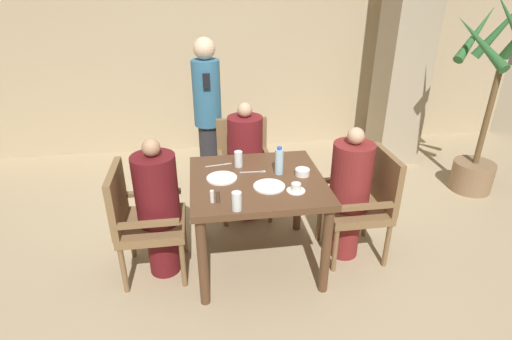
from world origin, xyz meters
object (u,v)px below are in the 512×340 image
Objects in this scene: glass_tall_mid at (237,201)px; chair_right_side at (365,200)px; diner_in_far_chair at (245,161)px; plate_main_left at (269,186)px; bowl_small at (302,172)px; chair_far_side at (244,163)px; diner_in_left_chair at (158,207)px; chair_left_side at (141,217)px; plate_main_right at (222,178)px; teacup_with_saucer at (296,188)px; standing_host at (208,114)px; diner_in_right_chair at (349,193)px; water_bottle at (279,161)px; glass_tall_near at (238,159)px; potted_palm at (485,119)px.

chair_right_side is at bearing 21.27° from glass_tall_mid.
diner_in_far_chair is 0.89m from plate_main_left.
chair_far_side is at bearing 112.61° from bowl_small.
chair_left_side is at bearing 180.00° from diner_in_left_chair.
plate_main_left is 1.00× the size of plate_main_right.
diner_in_far_chair is 10.33× the size of bowl_small.
chair_right_side is 6.83× the size of teacup_with_saucer.
plate_main_right is (0.05, -1.25, -0.11)m from standing_host.
plate_main_left is at bearing -85.52° from diner_in_far_chair.
standing_host is (-0.31, 0.56, 0.29)m from diner_in_far_chair.
teacup_with_saucer is at bearing -26.44° from plate_main_left.
diner_in_right_chair is 8.52× the size of teacup_with_saucer.
water_bottle is (-0.06, 0.30, 0.08)m from teacup_with_saucer.
plate_main_left is 1.80× the size of glass_tall_mid.
glass_tall_near is at bearing 166.57° from chair_right_side.
diner_in_right_chair is 10.20× the size of bowl_small.
chair_far_side is at bearing 44.16° from chair_left_side.
plate_main_right is 0.26m from glass_tall_near.
water_bottle is at bearing 52.11° from glass_tall_mid.
diner_in_right_chair is 0.93m from glass_tall_near.
diner_in_left_chair is (0.14, 0.00, 0.07)m from chair_left_side.
potted_palm reaches higher than diner_in_far_chair.
plate_main_right is at bearing -176.51° from water_bottle.
plate_main_left is 0.20m from teacup_with_saucer.
glass_tall_mid is (-0.20, -1.14, 0.24)m from diner_in_far_chair.
plate_main_right is (-0.26, -0.82, 0.27)m from chair_far_side.
chair_left_side is 1.15m from diner_in_far_chair.
plate_main_right is (-0.26, -0.68, 0.18)m from diner_in_far_chair.
standing_host reaches higher than diner_in_right_chair.
plate_main_right is (-1.01, 0.04, 0.19)m from diner_in_right_chair.
bowl_small is at bearing -157.91° from potted_palm.
bowl_small is at bearing -67.39° from chair_far_side.
water_bottle is at bearing 174.76° from chair_right_side.
diner_in_far_chair is 8.98× the size of glass_tall_mid.
diner_in_left_chair is at bearing -108.69° from standing_host.
glass_tall_mid reaches higher than plate_main_left.
glass_tall_near is (0.77, 0.24, 0.32)m from chair_left_side.
teacup_with_saucer reaches higher than plate_main_right.
bowl_small is (0.35, -0.71, 0.20)m from diner_in_far_chair.
bowl_small is at bearing 65.84° from teacup_with_saucer.
chair_far_side is 0.16m from diner_in_far_chair.
diner_in_far_chair is at bearing 94.48° from plate_main_left.
diner_in_far_chair is at bearing 140.80° from chair_right_side.
water_bottle is 1.73× the size of glass_tall_mid.
chair_right_side reaches higher than bowl_small.
plate_main_left is at bearing -151.54° from bowl_small.
chair_right_side is 1.18m from plate_main_right.
teacup_with_saucer is 0.59m from glass_tall_near.
diner_in_far_chair reaches higher than plate_main_left.
diner_in_left_chair is at bearing 169.90° from plate_main_left.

